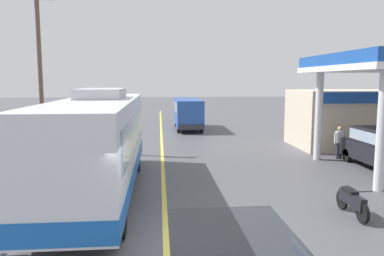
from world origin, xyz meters
TOP-DOWN VIEW (x-y plane):
  - ground at (0.00, 20.00)m, footprint 120.00×120.00m
  - lane_divider_stripe at (0.00, 15.00)m, footprint 0.16×50.00m
  - wet_puddle_patch at (1.66, 0.74)m, footprint 3.43×3.85m
  - coach_bus_main at (-2.27, 4.50)m, footprint 2.60×11.04m
  - gas_station_roadside at (11.49, 10.87)m, footprint 9.10×11.95m
  - car_at_pump at (9.82, 7.33)m, footprint 1.70×4.20m
  - minibus_opposing_lane at (2.20, 21.77)m, footprint 2.04×6.13m
  - motorcycle_parked_forecourt at (5.53, 1.60)m, footprint 0.55×1.80m
  - pedestrian_near_pump at (9.00, 9.50)m, footprint 0.55×0.22m
  - utility_pole_roadside at (-6.73, 13.14)m, footprint 1.80×0.24m

SIDE VIEW (x-z plane):
  - ground at x=0.00m, z-range 0.00..0.00m
  - wet_puddle_patch at x=1.66m, z-range 0.00..0.01m
  - lane_divider_stripe at x=0.00m, z-range 0.00..0.01m
  - motorcycle_parked_forecourt at x=5.53m, z-range -0.02..0.90m
  - pedestrian_near_pump at x=9.00m, z-range 0.10..1.76m
  - car_at_pump at x=9.82m, z-range 0.10..1.92m
  - minibus_opposing_lane at x=2.20m, z-range 0.25..2.69m
  - coach_bus_main at x=-2.27m, z-range -0.12..3.56m
  - gas_station_roadside at x=11.49m, z-range 0.08..5.18m
  - utility_pole_roadside at x=-6.73m, z-range 0.19..9.19m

